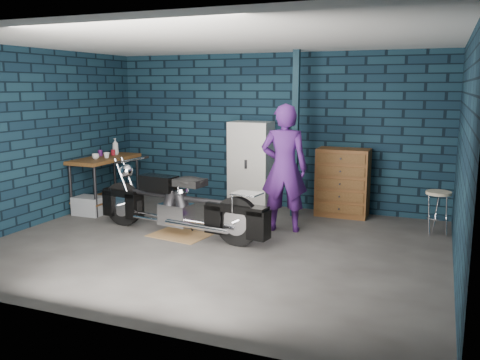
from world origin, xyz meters
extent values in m
plane|color=#55534F|center=(0.00, 0.00, 0.00)|extent=(6.00, 6.00, 0.00)
cube|color=black|center=(0.00, 2.50, 1.35)|extent=(6.00, 0.02, 2.70)
cube|color=black|center=(-3.00, 0.00, 1.35)|extent=(0.02, 5.00, 2.70)
cube|color=black|center=(3.00, 0.00, 1.35)|extent=(0.02, 5.00, 2.70)
cube|color=white|center=(0.00, 0.00, 2.70)|extent=(6.00, 5.00, 0.02)
cube|color=#112A36|center=(0.55, 1.95, 1.35)|extent=(0.10, 0.10, 2.70)
cube|color=brown|center=(-2.68, 1.23, 0.46)|extent=(0.60, 1.40, 0.91)
cube|color=olive|center=(-0.67, 0.23, 0.00)|extent=(0.90, 0.73, 0.01)
imported|color=#4C1E70|center=(0.64, 1.04, 0.94)|extent=(0.77, 0.58, 1.88)
cube|color=#93969B|center=(-2.66, 0.73, 0.15)|extent=(0.49, 0.35, 0.31)
cube|color=silver|center=(-0.32, 2.23, 0.76)|extent=(0.71, 0.51, 1.52)
cube|color=brown|center=(1.29, 2.23, 0.56)|extent=(0.84, 0.47, 1.12)
imported|color=#C2B492|center=(-2.68, 0.99, 0.96)|extent=(0.14, 0.14, 0.09)
imported|color=#C2B492|center=(-2.58, 1.17, 0.96)|extent=(0.12, 0.12, 0.10)
cylinder|color=#511861|center=(-2.84, 1.33, 0.96)|extent=(0.10, 0.10, 0.11)
cylinder|color=maroon|center=(-2.70, 1.51, 0.96)|extent=(0.08, 0.08, 0.10)
imported|color=#93969B|center=(-2.71, 1.61, 1.06)|extent=(0.12, 0.12, 0.30)
camera|label=1|loc=(2.77, -6.04, 2.12)|focal=38.00mm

